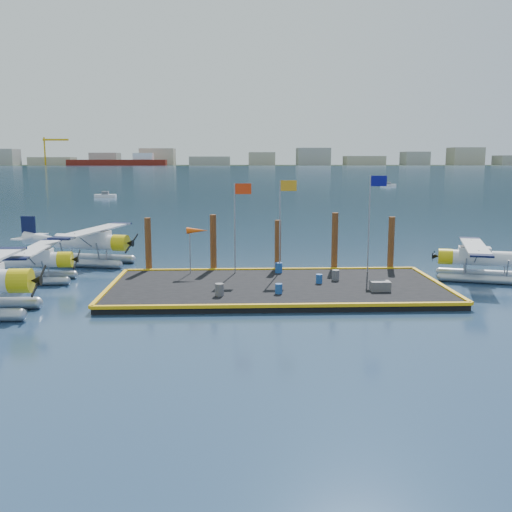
{
  "coord_description": "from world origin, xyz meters",
  "views": [
    {
      "loc": [
        -2.61,
        -33.87,
        7.9
      ],
      "look_at": [
        -1.16,
        2.0,
        1.86
      ],
      "focal_mm": 40.0,
      "sensor_mm": 36.0,
      "label": 1
    }
  ],
  "objects_px": {
    "drum_3": "(219,290)",
    "drum_4": "(335,275)",
    "seaplane_b": "(31,262)",
    "windsock": "(197,232)",
    "drum_5": "(279,268)",
    "flagpole_yellow": "(283,212)",
    "drum_2": "(319,279)",
    "seaplane_d": "(480,260)",
    "piling_2": "(278,247)",
    "flagpole_blue": "(372,209)",
    "piling_1": "(213,245)",
    "piling_3": "(335,243)",
    "drum_1": "(279,289)",
    "piling_4": "(391,245)",
    "seaplane_c": "(90,244)",
    "piling_0": "(148,247)",
    "crate": "(380,286)",
    "flagpole_red": "(238,214)"
  },
  "relations": [
    {
      "from": "seaplane_c",
      "to": "piling_2",
      "type": "height_order",
      "value": "piling_2"
    },
    {
      "from": "flagpole_blue",
      "to": "piling_2",
      "type": "bearing_deg",
      "value": 165.52
    },
    {
      "from": "piling_3",
      "to": "drum_2",
      "type": "bearing_deg",
      "value": -110.02
    },
    {
      "from": "flagpole_yellow",
      "to": "piling_1",
      "type": "bearing_deg",
      "value": 161.21
    },
    {
      "from": "drum_3",
      "to": "flagpole_blue",
      "type": "bearing_deg",
      "value": 32.65
    },
    {
      "from": "flagpole_yellow",
      "to": "piling_1",
      "type": "distance_m",
      "value": 5.52
    },
    {
      "from": "seaplane_c",
      "to": "drum_1",
      "type": "distance_m",
      "value": 18.06
    },
    {
      "from": "flagpole_yellow",
      "to": "drum_4",
      "type": "bearing_deg",
      "value": -38.97
    },
    {
      "from": "seaplane_d",
      "to": "flagpole_red",
      "type": "height_order",
      "value": "flagpole_red"
    },
    {
      "from": "drum_4",
      "to": "piling_2",
      "type": "height_order",
      "value": "piling_2"
    },
    {
      "from": "drum_3",
      "to": "piling_2",
      "type": "xyz_separation_m",
      "value": [
        3.9,
        8.07,
        1.15
      ]
    },
    {
      "from": "drum_4",
      "to": "flagpole_red",
      "type": "bearing_deg",
      "value": 157.49
    },
    {
      "from": "drum_1",
      "to": "piling_4",
      "type": "xyz_separation_m",
      "value": [
        8.54,
        7.69,
        1.31
      ]
    },
    {
      "from": "crate",
      "to": "windsock",
      "type": "relative_size",
      "value": 0.36
    },
    {
      "from": "flagpole_yellow",
      "to": "flagpole_blue",
      "type": "relative_size",
      "value": 0.95
    },
    {
      "from": "drum_2",
      "to": "flagpole_yellow",
      "type": "bearing_deg",
      "value": 120.21
    },
    {
      "from": "drum_2",
      "to": "seaplane_d",
      "type": "bearing_deg",
      "value": 11.88
    },
    {
      "from": "drum_3",
      "to": "drum_4",
      "type": "distance_m",
      "value": 8.25
    },
    {
      "from": "seaplane_d",
      "to": "flagpole_yellow",
      "type": "bearing_deg",
      "value": 103.09
    },
    {
      "from": "drum_5",
      "to": "flagpole_red",
      "type": "relative_size",
      "value": 0.11
    },
    {
      "from": "drum_2",
      "to": "flagpole_yellow",
      "type": "height_order",
      "value": "flagpole_yellow"
    },
    {
      "from": "drum_1",
      "to": "piling_2",
      "type": "xyz_separation_m",
      "value": [
        0.54,
        7.69,
        1.21
      ]
    },
    {
      "from": "drum_1",
      "to": "piling_0",
      "type": "relative_size",
      "value": 0.14
    },
    {
      "from": "seaplane_d",
      "to": "flagpole_yellow",
      "type": "xyz_separation_m",
      "value": [
        -13.05,
        1.07,
        3.16
      ]
    },
    {
      "from": "piling_3",
      "to": "piling_4",
      "type": "xyz_separation_m",
      "value": [
        4.0,
        0.0,
        -0.15
      ]
    },
    {
      "from": "piling_1",
      "to": "piling_3",
      "type": "bearing_deg",
      "value": 0.0
    },
    {
      "from": "drum_3",
      "to": "windsock",
      "type": "xyz_separation_m",
      "value": [
        -1.62,
        6.47,
        2.48
      ]
    },
    {
      "from": "seaplane_b",
      "to": "windsock",
      "type": "distance_m",
      "value": 10.94
    },
    {
      "from": "flagpole_yellow",
      "to": "windsock",
      "type": "bearing_deg",
      "value": 180.0
    },
    {
      "from": "drum_1",
      "to": "drum_4",
      "type": "xyz_separation_m",
      "value": [
        3.89,
        3.55,
        0.04
      ]
    },
    {
      "from": "flagpole_blue",
      "to": "piling_2",
      "type": "distance_m",
      "value": 6.98
    },
    {
      "from": "seaplane_c",
      "to": "drum_4",
      "type": "relative_size",
      "value": 15.64
    },
    {
      "from": "piling_0",
      "to": "seaplane_d",
      "type": "bearing_deg",
      "value": -6.84
    },
    {
      "from": "drum_5",
      "to": "flagpole_yellow",
      "type": "height_order",
      "value": "flagpole_yellow"
    },
    {
      "from": "seaplane_b",
      "to": "windsock",
      "type": "relative_size",
      "value": 2.75
    },
    {
      "from": "drum_1",
      "to": "piling_4",
      "type": "relative_size",
      "value": 0.14
    },
    {
      "from": "seaplane_c",
      "to": "drum_5",
      "type": "height_order",
      "value": "seaplane_c"
    },
    {
      "from": "seaplane_d",
      "to": "drum_5",
      "type": "bearing_deg",
      "value": 103.13
    },
    {
      "from": "flagpole_yellow",
      "to": "piling_2",
      "type": "bearing_deg",
      "value": 97.21
    },
    {
      "from": "crate",
      "to": "flagpole_yellow",
      "type": "bearing_deg",
      "value": 132.95
    },
    {
      "from": "drum_5",
      "to": "drum_2",
      "type": "bearing_deg",
      "value": -56.7
    },
    {
      "from": "seaplane_c",
      "to": "drum_3",
      "type": "bearing_deg",
      "value": 53.99
    },
    {
      "from": "drum_4",
      "to": "flagpole_blue",
      "type": "relative_size",
      "value": 0.1
    },
    {
      "from": "drum_2",
      "to": "seaplane_c",
      "type": "bearing_deg",
      "value": 150.49
    },
    {
      "from": "drum_5",
      "to": "piling_0",
      "type": "xyz_separation_m",
      "value": [
        -8.94,
        1.59,
        1.26
      ]
    },
    {
      "from": "piling_0",
      "to": "flagpole_red",
      "type": "bearing_deg",
      "value": -14.46
    },
    {
      "from": "crate",
      "to": "piling_2",
      "type": "relative_size",
      "value": 0.3
    },
    {
      "from": "drum_5",
      "to": "piling_2",
      "type": "height_order",
      "value": "piling_2"
    },
    {
      "from": "flagpole_red",
      "to": "piling_2",
      "type": "bearing_deg",
      "value": 29.8
    },
    {
      "from": "piling_0",
      "to": "piling_4",
      "type": "relative_size",
      "value": 1.0
    }
  ]
}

